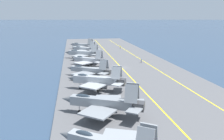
% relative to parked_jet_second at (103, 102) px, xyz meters
% --- Properties ---
extents(ground_plane, '(2000.00, 2000.00, 0.00)m').
position_rel_parked_jet_second_xyz_m(ground_plane, '(41.55, -12.37, -3.11)').
color(ground_plane, '#2D425B').
extents(carrier_deck, '(224.02, 43.76, 0.40)m').
position_rel_parked_jet_second_xyz_m(carrier_deck, '(41.55, -12.37, -2.91)').
color(carrier_deck, '#565659').
rests_on(carrier_deck, ground).
extents(deck_stripe_foul_line, '(201.62, 2.38, 0.01)m').
position_rel_parked_jet_second_xyz_m(deck_stripe_foul_line, '(41.55, -24.40, -2.71)').
color(deck_stripe_foul_line, yellow).
rests_on(deck_stripe_foul_line, carrier_deck).
extents(deck_stripe_centerline, '(201.62, 0.36, 0.01)m').
position_rel_parked_jet_second_xyz_m(deck_stripe_centerline, '(41.55, -12.37, -2.71)').
color(deck_stripe_centerline, yellow).
rests_on(deck_stripe_centerline, carrier_deck).
extents(parked_jet_second, '(12.81, 16.68, 6.95)m').
position_rel_parked_jet_second_xyz_m(parked_jet_second, '(0.00, 0.00, 0.00)').
color(parked_jet_second, gray).
rests_on(parked_jet_second, carrier_deck).
extents(parked_jet_third, '(12.28, 15.87, 6.83)m').
position_rel_parked_jet_second_xyz_m(parked_jet_third, '(15.97, -0.39, 0.11)').
color(parked_jet_third, '#9EA3A8').
rests_on(parked_jet_third, carrier_deck).
extents(parked_jet_fourth, '(13.18, 15.13, 6.14)m').
position_rel_parked_jet_second_xyz_m(parked_jet_fourth, '(29.63, 0.50, -0.34)').
color(parked_jet_fourth, gray).
rests_on(parked_jet_fourth, carrier_deck).
extents(parked_jet_fifth, '(13.24, 14.41, 6.46)m').
position_rel_parked_jet_second_xyz_m(parked_jet_fifth, '(46.87, -0.37, -0.31)').
color(parked_jet_fifth, '#A8AAAF').
rests_on(parked_jet_fifth, carrier_deck).
extents(parked_jet_sixth, '(13.24, 16.83, 6.56)m').
position_rel_parked_jet_second_xyz_m(parked_jet_sixth, '(62.57, 0.97, -0.12)').
color(parked_jet_sixth, '#93999E').
rests_on(parked_jet_sixth, carrier_deck).
extents(parked_jet_seventh, '(12.99, 14.31, 6.54)m').
position_rel_parked_jet_second_xyz_m(parked_jet_seventh, '(75.99, -0.49, -0.13)').
color(parked_jet_seventh, '#9EA3A8').
rests_on(parked_jet_seventh, carrier_deck).
extents(parked_jet_eighth, '(13.55, 15.29, 6.46)m').
position_rel_parked_jet_second_xyz_m(parked_jet_eighth, '(92.25, -0.27, -0.16)').
color(parked_jet_eighth, gray).
rests_on(parked_jet_eighth, carrier_deck).
extents(crew_yellow_vest, '(0.40, 0.45, 1.77)m').
position_rel_parked_jet_second_xyz_m(crew_yellow_vest, '(91.78, -22.12, -1.74)').
color(crew_yellow_vest, '#383328').
rests_on(crew_yellow_vest, carrier_deck).
extents(crew_blue_vest, '(0.42, 0.32, 1.76)m').
position_rel_parked_jet_second_xyz_m(crew_blue_vest, '(49.10, -22.21, -1.75)').
color(crew_blue_vest, '#4C473D').
rests_on(crew_blue_vest, carrier_deck).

